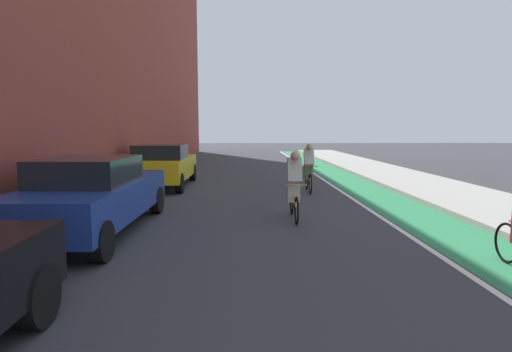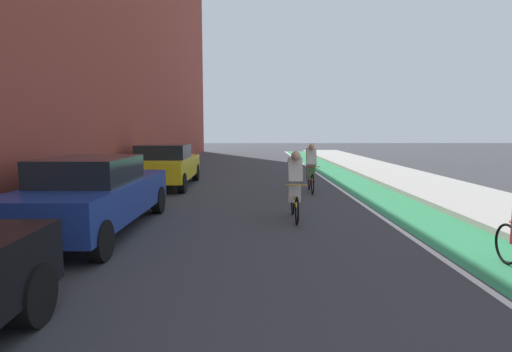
% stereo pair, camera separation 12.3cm
% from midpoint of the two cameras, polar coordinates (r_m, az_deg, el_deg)
% --- Properties ---
extents(ground_plane, '(91.67, 91.67, 0.00)m').
position_cam_midpoint_polar(ground_plane, '(15.05, 0.75, -1.29)').
color(ground_plane, '#38383D').
extents(bike_lane_paint, '(1.60, 41.67, 0.00)m').
position_cam_midpoint_polar(bike_lane_paint, '(17.50, 12.78, -0.34)').
color(bike_lane_paint, '#2D8451').
rests_on(bike_lane_paint, ground).
extents(lane_divider_stripe, '(0.12, 41.67, 0.00)m').
position_cam_midpoint_polar(lane_divider_stripe, '(17.32, 9.88, -0.35)').
color(lane_divider_stripe, white).
rests_on(lane_divider_stripe, ground).
extents(sidewalk_right, '(3.13, 41.67, 0.14)m').
position_cam_midpoint_polar(sidewalk_right, '(18.19, 20.06, -0.10)').
color(sidewalk_right, '#A8A59E').
rests_on(sidewalk_right, ground).
extents(parked_sedan_blue, '(1.89, 4.81, 1.53)m').
position_cam_midpoint_polar(parked_sedan_blue, '(8.68, -21.53, -2.37)').
color(parked_sedan_blue, navy).
rests_on(parked_sedan_blue, ground).
extents(parked_sedan_yellow_cab, '(1.98, 4.41, 1.53)m').
position_cam_midpoint_polar(parked_sedan_yellow_cab, '(15.02, -12.48, 1.55)').
color(parked_sedan_yellow_cab, yellow).
rests_on(parked_sedan_yellow_cab, ground).
extents(cyclist_trailing, '(0.48, 1.67, 1.59)m').
position_cam_midpoint_polar(cyclist_trailing, '(9.29, 5.89, -1.26)').
color(cyclist_trailing, black).
rests_on(cyclist_trailing, ground).
extents(cyclist_far, '(0.48, 1.72, 1.61)m').
position_cam_midpoint_polar(cyclist_far, '(13.46, 8.03, 1.17)').
color(cyclist_far, black).
rests_on(cyclist_far, ground).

